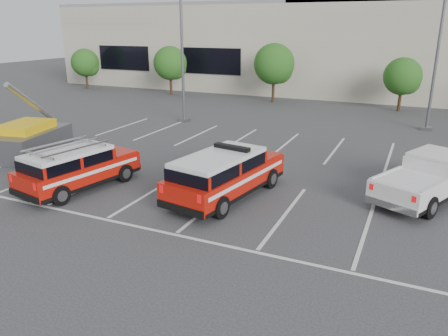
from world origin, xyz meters
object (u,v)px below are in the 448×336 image
object	(u,v)px
ladder_suv	(77,171)
fire_chief_suv	(225,178)
convention_building	(358,41)
light_pole_left	(182,42)
tree_left	(171,64)
tree_mid_right	(404,78)
white_pickup	(430,181)
tree_mid_left	(275,65)
utility_rig	(24,141)
tree_far_left	(86,64)
light_pole_mid	(439,44)

from	to	relation	value
ladder_suv	fire_chief_suv	bearing A→B (deg)	26.59
convention_building	light_pole_left	bearing A→B (deg)	-112.39
tree_left	light_pole_left	xyz separation A→B (m)	(6.91, -10.05, 2.41)
tree_mid_right	white_pickup	distance (m)	18.46
convention_building	tree_mid_left	bearing A→B (deg)	-117.40
fire_chief_suv	tree_mid_left	bearing A→B (deg)	113.21
tree_mid_right	light_pole_left	size ratio (longest dim) A/B	0.39
light_pole_left	utility_rig	size ratio (longest dim) A/B	2.11
convention_building	light_pole_left	world-z (taller)	convention_building
tree_far_left	tree_mid_left	xyz separation A→B (m)	(20.00, 0.00, 0.54)
tree_left	fire_chief_suv	xyz separation A→B (m)	(15.06, -21.39, -1.98)
tree_left	light_pole_mid	bearing A→B (deg)	-15.43
tree_mid_right	fire_chief_suv	world-z (taller)	tree_mid_right
ladder_suv	white_pickup	bearing A→B (deg)	31.47
ladder_suv	tree_left	bearing A→B (deg)	123.30
tree_far_left	white_pickup	bearing A→B (deg)	-29.65
convention_building	utility_rig	xyz separation A→B (m)	(-11.45, -30.23, -3.97)
tree_left	white_pickup	bearing A→B (deg)	-39.60
tree_left	tree_mid_right	world-z (taller)	tree_left
tree_mid_left	utility_rig	distance (m)	21.50
light_pole_mid	ladder_suv	size ratio (longest dim) A/B	2.03
tree_left	fire_chief_suv	size ratio (longest dim) A/B	0.77
fire_chief_suv	utility_rig	distance (m)	11.46
light_pole_left	white_pickup	xyz separation A→B (m)	(15.16, -8.21, -4.51)
light_pole_left	ladder_suv	xyz separation A→B (m)	(2.44, -12.92, -4.43)
light_pole_mid	light_pole_left	bearing A→B (deg)	-165.07
convention_building	utility_rig	bearing A→B (deg)	-110.74
white_pickup	ladder_suv	bearing A→B (deg)	-135.04
tree_mid_left	light_pole_left	xyz separation A→B (m)	(-3.09, -10.05, 2.14)
tree_mid_right	utility_rig	distance (m)	26.22
tree_far_left	light_pole_left	bearing A→B (deg)	-30.71
convention_building	tree_mid_right	xyz separation A→B (m)	(4.91, -9.82, -2.22)
tree_far_left	tree_mid_right	xyz separation A→B (m)	(30.00, 0.00, 0.00)
tree_mid_left	fire_chief_suv	distance (m)	22.09
tree_left	white_pickup	world-z (taller)	tree_left
white_pickup	ladder_suv	distance (m)	13.56
convention_building	light_pole_left	xyz separation A→B (m)	(-8.18, -19.86, 0.47)
ladder_suv	tree_far_left	bearing A→B (deg)	141.26
fire_chief_suv	light_pole_left	bearing A→B (deg)	135.60
tree_mid_right	light_pole_mid	bearing A→B (deg)	-72.48
tree_far_left	ladder_suv	xyz separation A→B (m)	(19.35, -22.97, -1.75)
convention_building	fire_chief_suv	distance (m)	31.45
utility_rig	tree_far_left	bearing A→B (deg)	112.16
light_pole_mid	fire_chief_suv	xyz separation A→B (m)	(-6.85, -15.34, -4.40)
tree_mid_right	white_pickup	xyz separation A→B (m)	(2.07, -18.25, -1.83)
tree_mid_left	tree_far_left	bearing A→B (deg)	-180.00
light_pole_mid	utility_rig	bearing A→B (deg)	-141.81
tree_left	tree_mid_right	bearing A→B (deg)	-0.00
ladder_suv	utility_rig	distance (m)	6.25
white_pickup	fire_chief_suv	bearing A→B (deg)	-131.27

